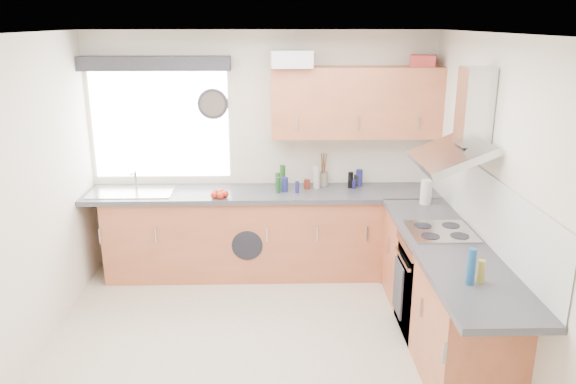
{
  "coord_description": "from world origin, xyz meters",
  "views": [
    {
      "loc": [
        0.13,
        -4.0,
        2.59
      ],
      "look_at": [
        0.25,
        0.85,
        1.1
      ],
      "focal_mm": 35.0,
      "sensor_mm": 36.0,
      "label": 1
    }
  ],
  "objects_px": {
    "oven": "(436,285)",
    "extractor_hood": "(462,130)",
    "upper_cabinets": "(356,102)",
    "washing_machine": "(248,235)"
  },
  "relations": [
    {
      "from": "oven",
      "to": "extractor_hood",
      "type": "height_order",
      "value": "extractor_hood"
    },
    {
      "from": "oven",
      "to": "extractor_hood",
      "type": "xyz_separation_m",
      "value": [
        0.1,
        -0.0,
        1.34
      ]
    },
    {
      "from": "upper_cabinets",
      "to": "washing_machine",
      "type": "distance_m",
      "value": 1.76
    },
    {
      "from": "extractor_hood",
      "to": "upper_cabinets",
      "type": "bearing_deg",
      "value": 116.13
    },
    {
      "from": "oven",
      "to": "extractor_hood",
      "type": "bearing_deg",
      "value": -0.0
    },
    {
      "from": "upper_cabinets",
      "to": "extractor_hood",
      "type": "bearing_deg",
      "value": -63.87
    },
    {
      "from": "extractor_hood",
      "to": "washing_machine",
      "type": "relative_size",
      "value": 0.91
    },
    {
      "from": "oven",
      "to": "washing_machine",
      "type": "distance_m",
      "value": 2.05
    },
    {
      "from": "oven",
      "to": "upper_cabinets",
      "type": "bearing_deg",
      "value": 112.54
    },
    {
      "from": "upper_cabinets",
      "to": "washing_machine",
      "type": "xyz_separation_m",
      "value": [
        -1.1,
        -0.1,
        -1.37
      ]
    }
  ]
}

